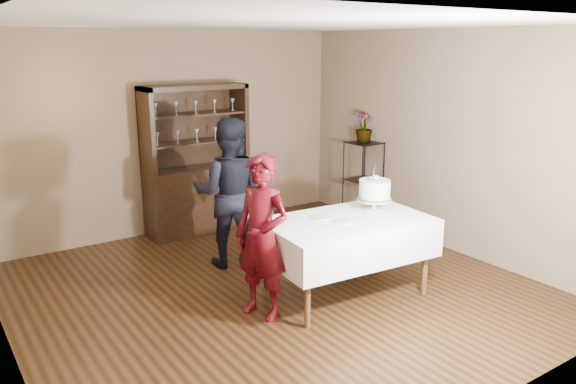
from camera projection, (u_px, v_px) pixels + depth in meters
name	position (u px, v px, depth m)	size (l,w,h in m)	color
floor	(275.00, 290.00, 5.92)	(5.00, 5.00, 0.00)	black
ceiling	(273.00, 23.00, 5.23)	(5.00, 5.00, 0.00)	silver
back_wall	(173.00, 133.00, 7.57)	(5.00, 0.02, 2.70)	brown
wall_right	(443.00, 141.00, 6.94)	(0.02, 5.00, 2.70)	brown
china_hutch	(197.00, 184.00, 7.65)	(1.40, 0.48, 2.00)	black
plant_etagere	(363.00, 180.00, 7.95)	(0.42, 0.42, 1.20)	black
cake_table	(347.00, 238.00, 5.64)	(1.71, 1.14, 0.82)	silver
woman	(262.00, 237.00, 5.19)	(0.57, 0.37, 1.56)	#34040F
man	(229.00, 193.00, 6.42)	(0.84, 0.65, 1.73)	black
cake	(374.00, 191.00, 5.88)	(0.37, 0.37, 0.50)	silver
plate_near	(343.00, 221.00, 5.51)	(0.21, 0.21, 0.01)	silver
plate_far	(320.00, 218.00, 5.62)	(0.18, 0.18, 0.01)	silver
potted_plant	(364.00, 127.00, 7.81)	(0.23, 0.23, 0.42)	#416630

